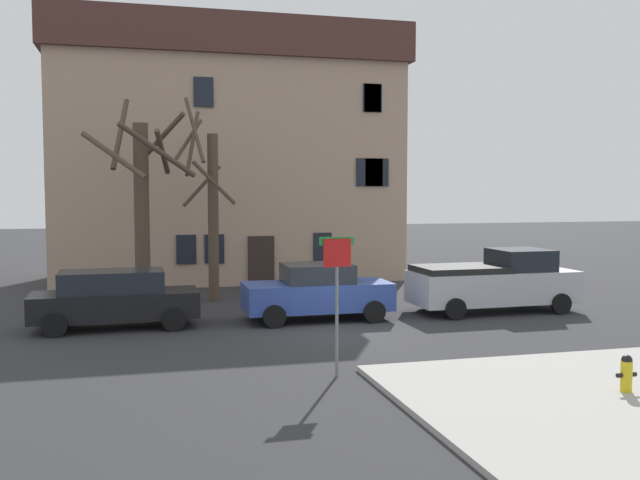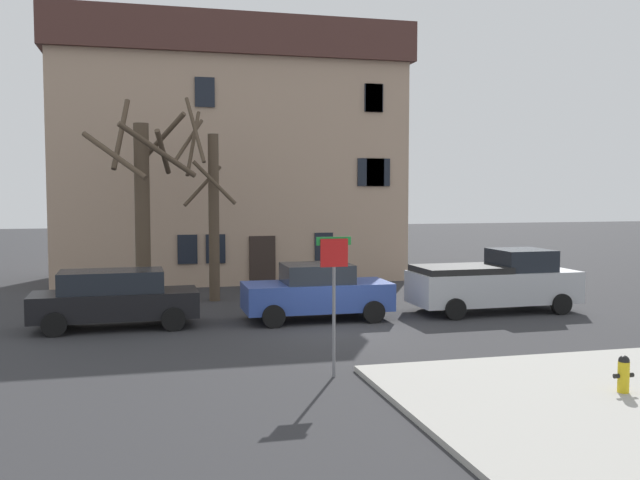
{
  "view_description": "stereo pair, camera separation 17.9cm",
  "coord_description": "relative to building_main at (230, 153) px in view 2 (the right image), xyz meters",
  "views": [
    {
      "loc": [
        -5.44,
        -18.93,
        4.0
      ],
      "look_at": [
        0.31,
        3.35,
        2.38
      ],
      "focal_mm": 39.36,
      "sensor_mm": 36.0,
      "label": 1
    },
    {
      "loc": [
        -5.26,
        -18.97,
        4.0
      ],
      "look_at": [
        0.31,
        3.35,
        2.38
      ],
      "focal_mm": 39.36,
      "sensor_mm": 36.0,
      "label": 2
    }
  ],
  "objects": [
    {
      "name": "ground_plane",
      "position": [
        1.47,
        -13.26,
        -5.73
      ],
      "size": [
        120.0,
        120.0,
        0.0
      ],
      "primitive_type": "plane",
      "color": "#2D2D30"
    },
    {
      "name": "sidewalk_slab",
      "position": [
        5.12,
        -20.97,
        -5.67
      ],
      "size": [
        8.94,
        6.85,
        0.12
      ],
      "primitive_type": "cube",
      "color": "#A8A59E",
      "rests_on": "ground_plane"
    },
    {
      "name": "building_main",
      "position": [
        0.0,
        0.0,
        0.0
      ],
      "size": [
        15.53,
        6.7,
        11.3
      ],
      "color": "tan",
      "rests_on": "ground_plane"
    },
    {
      "name": "tree_bare_near",
      "position": [
        -3.88,
        -7.22,
        -2.08
      ],
      "size": [
        3.8,
        3.54,
        7.24
      ],
      "color": "#4C3D2D",
      "rests_on": "ground_plane"
    },
    {
      "name": "tree_bare_mid",
      "position": [
        -1.49,
        -6.73,
        -2.26
      ],
      "size": [
        2.21,
        2.44,
        7.35
      ],
      "color": "#4C3D2D",
      "rests_on": "ground_plane"
    },
    {
      "name": "car_black_wagon",
      "position": [
        -4.71,
        -11.18,
        -4.85
      ],
      "size": [
        4.74,
        2.03,
        1.69
      ],
      "color": "black",
      "rests_on": "ground_plane"
    },
    {
      "name": "car_blue_sedan",
      "position": [
        1.33,
        -11.32,
        -4.86
      ],
      "size": [
        4.52,
        2.12,
        1.74
      ],
      "color": "#2D4799",
      "rests_on": "ground_plane"
    },
    {
      "name": "pickup_truck_silver",
      "position": [
        7.39,
        -11.35,
        -4.74
      ],
      "size": [
        5.53,
        2.33,
        2.06
      ],
      "color": "#B7BABF",
      "rests_on": "ground_plane"
    },
    {
      "name": "fire_hydrant",
      "position": [
        5.09,
        -20.78,
        -5.24
      ],
      "size": [
        0.42,
        0.22,
        0.72
      ],
      "color": "gold",
      "rests_on": "sidewalk_slab"
    },
    {
      "name": "street_sign_pole",
      "position": [
        0.09,
        -17.91,
        -3.63
      ],
      "size": [
        0.76,
        0.07,
        3.02
      ],
      "color": "slate",
      "rests_on": "ground_plane"
    },
    {
      "name": "bicycle_leaning",
      "position": [
        -5.13,
        -6.44,
        -5.36
      ],
      "size": [
        1.64,
        0.71,
        1.03
      ],
      "color": "black",
      "rests_on": "ground_plane"
    }
  ]
}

